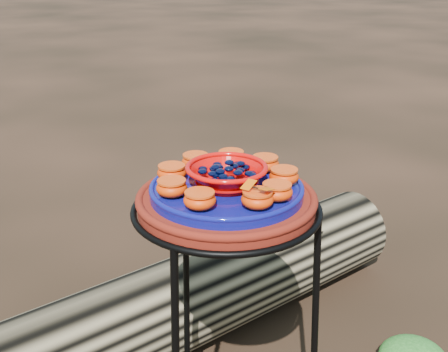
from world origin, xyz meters
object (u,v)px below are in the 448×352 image
terracotta_saucer (227,202)px  red_bowl (227,176)px  plant_stand (226,343)px  driftwood_log (199,295)px  cobalt_plate (227,191)px

terracotta_saucer → red_bowl: 0.06m
plant_stand → driftwood_log: bearing=70.0°
cobalt_plate → driftwood_log: size_ratio=0.20×
terracotta_saucer → driftwood_log: terracotta_saucer is taller
plant_stand → cobalt_plate: cobalt_plate is taller
driftwood_log → red_bowl: bearing=-110.0°
red_bowl → driftwood_log: 0.80m
plant_stand → cobalt_plate: 0.39m
terracotta_saucer → driftwood_log: (0.17, 0.47, -0.57)m
red_bowl → plant_stand: bearing=0.0°
terracotta_saucer → driftwood_log: bearing=70.0°
plant_stand → terracotta_saucer: 0.37m
plant_stand → cobalt_plate: bearing=0.0°
terracotta_saucer → cobalt_plate: (0.00, 0.00, 0.03)m
red_bowl → driftwood_log: size_ratio=0.10×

